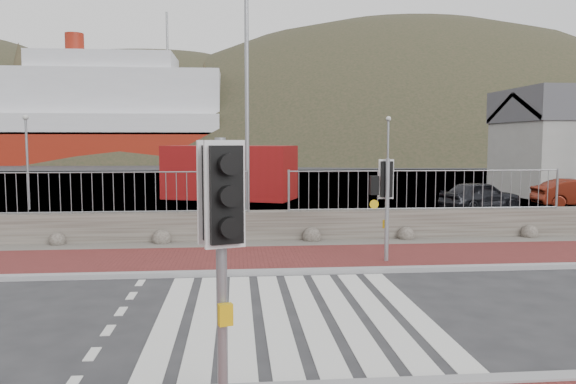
{
  "coord_description": "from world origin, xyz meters",
  "views": [
    {
      "loc": [
        -0.94,
        -9.41,
        3.02
      ],
      "look_at": [
        0.2,
        3.0,
        1.87
      ],
      "focal_mm": 35.0,
      "sensor_mm": 36.0,
      "label": 1
    }
  ],
  "objects": [
    {
      "name": "gravel_strip",
      "position": [
        0.0,
        6.5,
        0.03
      ],
      "size": [
        40.0,
        1.5,
        0.06
      ],
      "primitive_type": "cube",
      "color": "#59544C",
      "rests_on": "ground"
    },
    {
      "name": "water",
      "position": [
        0.0,
        62.9,
        0.0
      ],
      "size": [
        220.0,
        50.0,
        0.05
      ],
      "primitive_type": "cube",
      "color": "#3F4C54",
      "rests_on": "ground"
    },
    {
      "name": "sidewalk_far",
      "position": [
        0.0,
        4.5,
        0.04
      ],
      "size": [
        40.0,
        3.0,
        0.08
      ],
      "primitive_type": "cube",
      "color": "maroon",
      "rests_on": "ground"
    },
    {
      "name": "stone_wall",
      "position": [
        0.0,
        7.3,
        0.45
      ],
      "size": [
        40.0,
        0.6,
        0.9
      ],
      "primitive_type": "cube",
      "color": "#4D473F",
      "rests_on": "ground"
    },
    {
      "name": "traffic_signal_far",
      "position": [
        2.66,
        3.85,
        1.88
      ],
      "size": [
        0.61,
        0.22,
        2.58
      ],
      "rotation": [
        0.0,
        0.0,
        3.15
      ],
      "color": "gray",
      "rests_on": "ground"
    },
    {
      "name": "car_a",
      "position": [
        9.6,
        13.98,
        0.63
      ],
      "size": [
        3.99,
        2.63,
        1.26
      ],
      "primitive_type": "imported",
      "rotation": [
        0.0,
        0.0,
        1.91
      ],
      "color": "black",
      "rests_on": "ground"
    },
    {
      "name": "kerb_far",
      "position": [
        0.0,
        3.0,
        0.05
      ],
      "size": [
        40.0,
        0.25,
        0.12
      ],
      "primitive_type": "cube",
      "color": "gray",
      "rests_on": "ground"
    },
    {
      "name": "railing",
      "position": [
        0.0,
        7.15,
        1.82
      ],
      "size": [
        18.07,
        0.07,
        1.22
      ],
      "color": "gray",
      "rests_on": "stone_wall"
    },
    {
      "name": "traffic_signal_near",
      "position": [
        -1.12,
        -3.34,
        2.2
      ],
      "size": [
        0.49,
        0.38,
        3.05
      ],
      "rotation": [
        0.0,
        0.0,
        0.31
      ],
      "color": "gray",
      "rests_on": "ground"
    },
    {
      "name": "ferry",
      "position": [
        -24.65,
        67.9,
        5.36
      ],
      "size": [
        50.0,
        16.0,
        20.0
      ],
      "color": "maroon",
      "rests_on": "ground"
    },
    {
      "name": "shipping_container",
      "position": [
        -1.31,
        19.75,
        1.37
      ],
      "size": [
        7.13,
        4.92,
        2.74
      ],
      "primitive_type": "cube",
      "rotation": [
        0.0,
        0.0,
        -0.37
      ],
      "color": "maroon",
      "rests_on": "ground"
    },
    {
      "name": "zebra_crossing",
      "position": [
        -0.0,
        0.0,
        0.01
      ],
      "size": [
        4.62,
        5.6,
        0.01
      ],
      "color": "silver",
      "rests_on": "ground"
    },
    {
      "name": "quay",
      "position": [
        0.0,
        27.9,
        0.0
      ],
      "size": [
        120.0,
        40.0,
        0.5
      ],
      "primitive_type": "cube",
      "color": "#4C4C4F",
      "rests_on": "ground"
    },
    {
      "name": "ground",
      "position": [
        0.0,
        0.0,
        0.0
      ],
      "size": [
        220.0,
        220.0,
        0.0
      ],
      "primitive_type": "plane",
      "color": "#28282B",
      "rests_on": "ground"
    },
    {
      "name": "streetlight",
      "position": [
        -0.48,
        8.07,
        4.23
      ],
      "size": [
        1.56,
        0.58,
        7.51
      ],
      "rotation": [
        0.0,
        0.0,
        -0.27
      ],
      "color": "gray",
      "rests_on": "ground"
    },
    {
      "name": "hills_backdrop",
      "position": [
        6.74,
        87.9,
        -23.05
      ],
      "size": [
        254.0,
        90.0,
        100.0
      ],
      "color": "#272E1B",
      "rests_on": "ground"
    }
  ]
}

